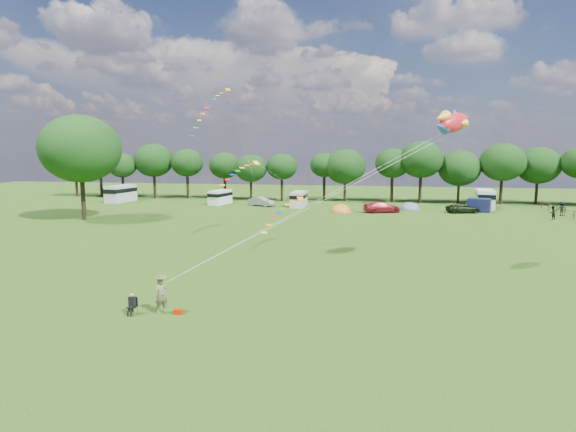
% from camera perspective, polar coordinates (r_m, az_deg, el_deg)
% --- Properties ---
extents(ground_plane, '(180.00, 180.00, 0.00)m').
position_cam_1_polar(ground_plane, '(29.75, -2.67, -9.81)').
color(ground_plane, black).
rests_on(ground_plane, ground).
extents(tree_line, '(102.98, 10.98, 10.27)m').
position_cam_1_polar(tree_line, '(82.67, 9.28, 6.04)').
color(tree_line, black).
rests_on(tree_line, ground).
extents(big_tree, '(10.00, 10.00, 13.28)m').
position_cam_1_polar(big_tree, '(66.36, -23.40, 7.32)').
color(big_tree, black).
rests_on(big_tree, ground).
extents(car_b, '(4.39, 3.00, 1.45)m').
position_cam_1_polar(car_b, '(76.14, -3.17, 1.73)').
color(car_b, gray).
rests_on(car_b, ground).
extents(car_c, '(5.51, 3.63, 1.53)m').
position_cam_1_polar(car_c, '(69.77, 11.05, 1.04)').
color(car_c, maroon).
rests_on(car_c, ground).
extents(car_d, '(5.11, 3.24, 1.29)m').
position_cam_1_polar(car_d, '(72.48, 20.05, 0.86)').
color(car_d, black).
rests_on(car_d, ground).
extents(campervan_a, '(3.31, 6.12, 2.85)m').
position_cam_1_polar(campervan_a, '(86.58, -19.20, 2.59)').
color(campervan_a, '#B7B7B9').
rests_on(campervan_a, ground).
extents(campervan_b, '(3.00, 5.02, 2.30)m').
position_cam_1_polar(campervan_b, '(79.22, -8.05, 2.28)').
color(campervan_b, silver).
rests_on(campervan_b, ground).
extents(campervan_c, '(2.18, 4.87, 2.36)m').
position_cam_1_polar(campervan_c, '(75.30, 1.29, 2.08)').
color(campervan_c, '#B7B7B9').
rests_on(campervan_c, ground).
extents(campervan_d, '(3.13, 6.05, 2.84)m').
position_cam_1_polar(campervan_d, '(78.88, 22.29, 1.94)').
color(campervan_d, silver).
rests_on(campervan_d, ground).
extents(tent_orange, '(3.06, 3.35, 2.39)m').
position_cam_1_polar(tent_orange, '(69.13, 6.27, 0.46)').
color(tent_orange, orange).
rests_on(tent_orange, ground).
extents(tent_greyblue, '(2.98, 3.26, 2.22)m').
position_cam_1_polar(tent_greyblue, '(73.64, 14.27, 0.72)').
color(tent_greyblue, slate).
rests_on(tent_greyblue, ground).
extents(awning_navy, '(3.67, 3.29, 1.91)m').
position_cam_1_polar(awning_navy, '(74.56, 21.69, 1.21)').
color(awning_navy, '#121738').
rests_on(awning_navy, ground).
extents(kite_flyer, '(0.87, 0.85, 2.01)m').
position_cam_1_polar(kite_flyer, '(27.94, -14.77, -9.11)').
color(kite_flyer, brown).
rests_on(kite_flyer, ground).
extents(camp_chair, '(0.56, 0.56, 1.22)m').
position_cam_1_polar(camp_chair, '(28.26, -17.97, -9.63)').
color(camp_chair, '#99999E').
rests_on(camp_chair, ground).
extents(kite_bag, '(0.43, 0.29, 0.30)m').
position_cam_1_polar(kite_bag, '(27.77, -12.91, -11.00)').
color(kite_bag, red).
rests_on(kite_bag, ground).
extents(fish_kite, '(3.44, 3.66, 2.13)m').
position_cam_1_polar(fish_kite, '(37.36, 18.78, 10.45)').
color(fish_kite, red).
rests_on(fish_kite, ground).
extents(streamer_kite_a, '(3.33, 5.53, 5.75)m').
position_cam_1_polar(streamer_kite_a, '(56.98, -8.86, 12.98)').
color(streamer_kite_a, '#D69A00').
rests_on(streamer_kite_a, ground).
extents(streamer_kite_b, '(4.34, 4.79, 3.84)m').
position_cam_1_polar(streamer_kite_b, '(50.73, -5.88, 5.02)').
color(streamer_kite_b, '#F7FF15').
rests_on(streamer_kite_b, ground).
extents(streamer_kite_c, '(3.16, 4.86, 2.79)m').
position_cam_1_polar(streamer_kite_c, '(43.50, -0.20, 0.86)').
color(streamer_kite_c, orange).
rests_on(streamer_kite_c, ground).
extents(walker_a, '(1.01, 0.93, 1.78)m').
position_cam_1_polar(walker_a, '(70.37, 28.84, 0.34)').
color(walker_a, black).
rests_on(walker_a, ground).
extents(walker_b, '(1.31, 0.68, 1.96)m').
position_cam_1_polar(walker_b, '(74.82, 29.69, 0.76)').
color(walker_b, black).
rests_on(walker_b, ground).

